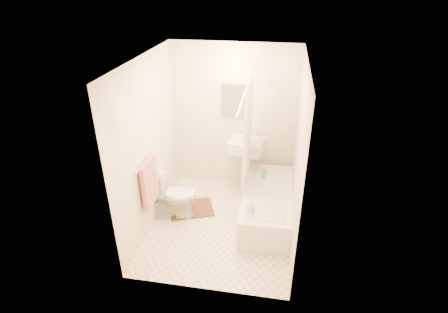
% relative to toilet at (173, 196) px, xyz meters
% --- Properties ---
extents(floor, '(2.40, 2.40, 0.00)m').
position_rel_toilet_xyz_m(floor, '(0.75, -0.10, -0.35)').
color(floor, beige).
rests_on(floor, ground).
extents(ceiling, '(2.40, 2.40, 0.00)m').
position_rel_toilet_xyz_m(ceiling, '(0.75, -0.10, 2.05)').
color(ceiling, white).
rests_on(ceiling, ground).
extents(wall_back, '(2.00, 0.02, 2.40)m').
position_rel_toilet_xyz_m(wall_back, '(0.75, 1.10, 0.85)').
color(wall_back, beige).
rests_on(wall_back, ground).
extents(wall_left, '(0.02, 2.40, 2.40)m').
position_rel_toilet_xyz_m(wall_left, '(-0.25, -0.10, 0.85)').
color(wall_left, beige).
rests_on(wall_left, ground).
extents(wall_right, '(0.02, 2.40, 2.40)m').
position_rel_toilet_xyz_m(wall_right, '(1.75, -0.10, 0.85)').
color(wall_right, beige).
rests_on(wall_right, ground).
extents(mirror, '(0.40, 0.03, 0.55)m').
position_rel_toilet_xyz_m(mirror, '(0.75, 1.08, 1.15)').
color(mirror, white).
rests_on(mirror, wall_back).
extents(curtain_rod, '(0.03, 1.70, 0.03)m').
position_rel_toilet_xyz_m(curtain_rod, '(1.05, -0.00, 1.65)').
color(curtain_rod, silver).
rests_on(curtain_rod, wall_back).
extents(shower_curtain, '(0.04, 0.80, 1.55)m').
position_rel_toilet_xyz_m(shower_curtain, '(1.05, 0.40, 0.87)').
color(shower_curtain, silver).
rests_on(shower_curtain, curtain_rod).
extents(towel_bar, '(0.02, 0.60, 0.02)m').
position_rel_toilet_xyz_m(towel_bar, '(-0.21, -0.35, 0.75)').
color(towel_bar, silver).
rests_on(towel_bar, wall_left).
extents(towel, '(0.06, 0.45, 0.66)m').
position_rel_toilet_xyz_m(towel, '(-0.18, -0.35, 0.43)').
color(towel, '#CC7266').
rests_on(towel, towel_bar).
extents(toilet_paper, '(0.11, 0.12, 0.12)m').
position_rel_toilet_xyz_m(toilet_paper, '(-0.18, 0.02, 0.35)').
color(toilet_paper, white).
rests_on(toilet_paper, wall_left).
extents(toilet, '(0.77, 0.50, 0.70)m').
position_rel_toilet_xyz_m(toilet, '(0.00, 0.00, 0.00)').
color(toilet, white).
rests_on(toilet, floor).
extents(sink, '(0.60, 0.51, 1.04)m').
position_rel_toilet_xyz_m(sink, '(0.99, 0.85, 0.17)').
color(sink, silver).
rests_on(sink, floor).
extents(bathtub, '(0.70, 1.61, 0.45)m').
position_rel_toilet_xyz_m(bathtub, '(1.40, 0.20, -0.13)').
color(bathtub, white).
rests_on(bathtub, floor).
extents(bath_mat, '(0.79, 0.70, 0.02)m').
position_rel_toilet_xyz_m(bath_mat, '(0.23, 0.18, -0.34)').
color(bath_mat, '#4C281B').
rests_on(bath_mat, floor).
extents(soap_bottle, '(0.10, 0.10, 0.17)m').
position_rel_toilet_xyz_m(soap_bottle, '(1.20, -0.35, 0.19)').
color(soap_bottle, white).
rests_on(soap_bottle, bathtub).
extents(scrub_brush, '(0.08, 0.22, 0.04)m').
position_rel_toilet_xyz_m(scrub_brush, '(1.30, 0.64, 0.12)').
color(scrub_brush, green).
rests_on(scrub_brush, bathtub).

